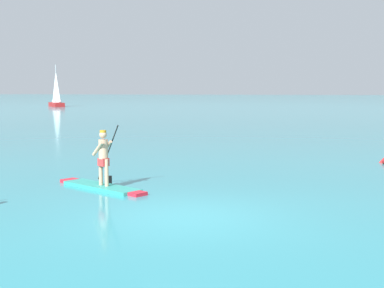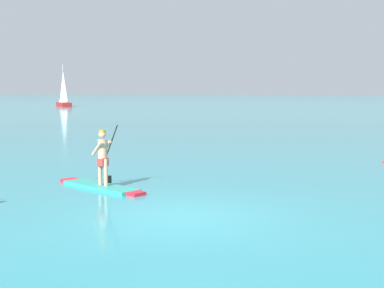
{
  "view_description": "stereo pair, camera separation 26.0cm",
  "coord_description": "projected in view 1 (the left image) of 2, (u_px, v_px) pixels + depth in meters",
  "views": [
    {
      "loc": [
        2.45,
        -11.49,
        2.82
      ],
      "look_at": [
        -0.83,
        4.96,
        1.09
      ],
      "focal_mm": 50.87,
      "sensor_mm": 36.0,
      "label": 1
    },
    {
      "loc": [
        2.71,
        -11.44,
        2.82
      ],
      "look_at": [
        -0.83,
        4.96,
        1.09
      ],
      "focal_mm": 50.87,
      "sensor_mm": 36.0,
      "label": 2
    }
  ],
  "objects": [
    {
      "name": "sailboat_left_horizon",
      "position": [
        56.0,
        101.0,
        82.84
      ],
      "size": [
        4.25,
        4.98,
        6.36
      ],
      "rotation": [
        0.0,
        0.0,
        2.22
      ],
      "color": "#A51E1E",
      "rests_on": "ground"
    },
    {
      "name": "paddleboarder_mid_center",
      "position": [
        102.0,
        177.0,
        15.28
      ],
      "size": [
        3.12,
        2.13,
        1.83
      ],
      "rotation": [
        0.0,
        0.0,
        2.6
      ],
      "color": "teal",
      "rests_on": "ground"
    },
    {
      "name": "ground",
      "position": [
        185.0,
        216.0,
        11.97
      ],
      "size": [
        440.0,
        440.0,
        0.0
      ],
      "primitive_type": "plane",
      "color": "teal"
    }
  ]
}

